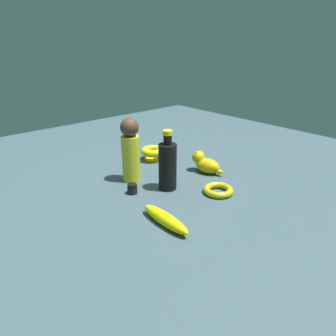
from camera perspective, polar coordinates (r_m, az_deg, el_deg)
The scene contains 8 objects.
ground at distance 1.14m, azimuth -0.00°, elevation -2.48°, with size 2.00×2.00×0.00m, color #384C56.
nail_polish_jar at distance 1.05m, azimuth -6.55°, elevation -3.78°, with size 0.03×0.03×0.03m.
person_figure_adult at distance 1.11m, azimuth -6.86°, elevation 3.27°, with size 0.07×0.07×0.23m.
cat_figurine at distance 1.21m, azimuth 6.81°, elevation 0.89°, with size 0.13×0.08×0.09m.
bangle at distance 1.06m, azimuth 9.18°, elevation -4.00°, with size 0.10×0.10×0.02m, color gold.
banana at distance 0.88m, azimuth -0.55°, elevation -9.29°, with size 0.19×0.04×0.04m, color yellow.
bowl at distance 1.33m, azimuth -2.84°, elevation 2.93°, with size 0.10×0.10×0.06m.
bottle_tall at distance 1.05m, azimuth -0.08°, elevation 0.52°, with size 0.06×0.06×0.21m.
Camera 1 is at (-0.77, 0.68, 0.48)m, focal length 33.33 mm.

